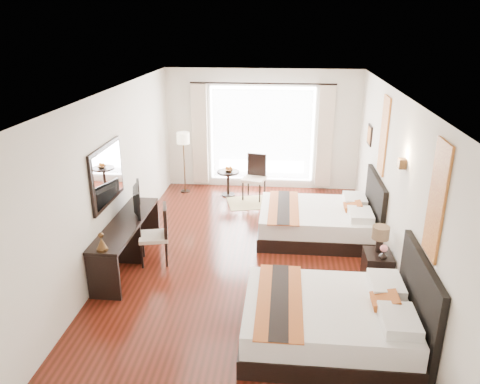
# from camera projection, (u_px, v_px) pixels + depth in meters

# --- Properties ---
(floor) EXTENTS (4.50, 7.50, 0.01)m
(floor) POSITION_uv_depth(u_px,v_px,m) (249.00, 261.00, 7.91)
(floor) COLOR #38130A
(floor) RESTS_ON ground
(ceiling) EXTENTS (4.50, 7.50, 0.02)m
(ceiling) POSITION_uv_depth(u_px,v_px,m) (250.00, 94.00, 6.93)
(ceiling) COLOR white
(ceiling) RESTS_ON wall_headboard
(wall_headboard) EXTENTS (0.01, 7.50, 2.80)m
(wall_headboard) POSITION_uv_depth(u_px,v_px,m) (394.00, 187.00, 7.21)
(wall_headboard) COLOR silver
(wall_headboard) RESTS_ON floor
(wall_desk) EXTENTS (0.01, 7.50, 2.80)m
(wall_desk) POSITION_uv_depth(u_px,v_px,m) (112.00, 178.00, 7.62)
(wall_desk) COLOR silver
(wall_desk) RESTS_ON floor
(wall_window) EXTENTS (4.50, 0.01, 2.80)m
(wall_window) POSITION_uv_depth(u_px,v_px,m) (262.00, 130.00, 10.91)
(wall_window) COLOR silver
(wall_window) RESTS_ON floor
(wall_entry) EXTENTS (4.50, 0.01, 2.80)m
(wall_entry) POSITION_uv_depth(u_px,v_px,m) (215.00, 328.00, 3.92)
(wall_entry) COLOR silver
(wall_entry) RESTS_ON floor
(window_glass) EXTENTS (2.40, 0.02, 2.20)m
(window_glass) POSITION_uv_depth(u_px,v_px,m) (262.00, 134.00, 10.93)
(window_glass) COLOR white
(window_glass) RESTS_ON wall_window
(sheer_curtain) EXTENTS (2.30, 0.02, 2.10)m
(sheer_curtain) POSITION_uv_depth(u_px,v_px,m) (262.00, 135.00, 10.88)
(sheer_curtain) COLOR white
(sheer_curtain) RESTS_ON wall_window
(drape_left) EXTENTS (0.35, 0.14, 2.35)m
(drape_left) POSITION_uv_depth(u_px,v_px,m) (200.00, 135.00, 10.98)
(drape_left) COLOR #C4AE98
(drape_left) RESTS_ON floor
(drape_right) EXTENTS (0.35, 0.14, 2.35)m
(drape_right) POSITION_uv_depth(u_px,v_px,m) (325.00, 138.00, 10.71)
(drape_right) COLOR #C4AE98
(drape_right) RESTS_ON floor
(art_panel_near) EXTENTS (0.03, 0.50, 1.35)m
(art_panel_near) POSITION_uv_depth(u_px,v_px,m) (437.00, 201.00, 5.17)
(art_panel_near) COLOR maroon
(art_panel_near) RESTS_ON wall_headboard
(art_panel_far) EXTENTS (0.03, 0.50, 1.35)m
(art_panel_far) POSITION_uv_depth(u_px,v_px,m) (384.00, 136.00, 8.03)
(art_panel_far) COLOR maroon
(art_panel_far) RESTS_ON wall_headboard
(wall_sconce) EXTENTS (0.10, 0.14, 0.14)m
(wall_sconce) POSITION_uv_depth(u_px,v_px,m) (402.00, 164.00, 6.59)
(wall_sconce) COLOR #452E18
(wall_sconce) RESTS_ON wall_headboard
(mirror_frame) EXTENTS (0.04, 1.25, 0.95)m
(mirror_frame) POSITION_uv_depth(u_px,v_px,m) (107.00, 175.00, 7.30)
(mirror_frame) COLOR black
(mirror_frame) RESTS_ON wall_desk
(mirror_glass) EXTENTS (0.01, 1.12, 0.82)m
(mirror_glass) POSITION_uv_depth(u_px,v_px,m) (108.00, 175.00, 7.30)
(mirror_glass) COLOR white
(mirror_glass) RESTS_ON mirror_frame
(bed_near) EXTENTS (2.16, 1.69, 1.22)m
(bed_near) POSITION_uv_depth(u_px,v_px,m) (334.00, 320.00, 5.83)
(bed_near) COLOR black
(bed_near) RESTS_ON floor
(bed_far) EXTENTS (2.13, 1.66, 1.20)m
(bed_far) POSITION_uv_depth(u_px,v_px,m) (320.00, 221.00, 8.69)
(bed_far) COLOR black
(bed_far) RESTS_ON floor
(nightstand) EXTENTS (0.41, 0.50, 0.49)m
(nightstand) POSITION_uv_depth(u_px,v_px,m) (377.00, 268.00, 7.19)
(nightstand) COLOR black
(nightstand) RESTS_ON floor
(table_lamp) EXTENTS (0.26, 0.26, 0.41)m
(table_lamp) POSITION_uv_depth(u_px,v_px,m) (381.00, 235.00, 7.05)
(table_lamp) COLOR black
(table_lamp) RESTS_ON nightstand
(vase) EXTENTS (0.15, 0.15, 0.13)m
(vase) POSITION_uv_depth(u_px,v_px,m) (383.00, 255.00, 6.90)
(vase) COLOR black
(vase) RESTS_ON nightstand
(console_desk) EXTENTS (0.50, 2.20, 0.76)m
(console_desk) POSITION_uv_depth(u_px,v_px,m) (127.00, 243.00, 7.69)
(console_desk) COLOR black
(console_desk) RESTS_ON floor
(television) EXTENTS (0.35, 0.80, 0.47)m
(television) POSITION_uv_depth(u_px,v_px,m) (133.00, 199.00, 7.86)
(television) COLOR black
(television) RESTS_ON console_desk
(bronze_figurine) EXTENTS (0.19, 0.19, 0.24)m
(bronze_figurine) POSITION_uv_depth(u_px,v_px,m) (102.00, 243.00, 6.58)
(bronze_figurine) COLOR #452E18
(bronze_figurine) RESTS_ON console_desk
(desk_chair) EXTENTS (0.56, 0.56, 1.00)m
(desk_chair) POSITION_uv_depth(u_px,v_px,m) (156.00, 245.00, 7.77)
(desk_chair) COLOR beige
(desk_chair) RESTS_ON floor
(floor_lamp) EXTENTS (0.29, 0.29, 1.43)m
(floor_lamp) POSITION_uv_depth(u_px,v_px,m) (183.00, 142.00, 10.62)
(floor_lamp) COLOR black
(floor_lamp) RESTS_ON floor
(side_table) EXTENTS (0.51, 0.51, 0.58)m
(side_table) POSITION_uv_depth(u_px,v_px,m) (228.00, 183.00, 10.73)
(side_table) COLOR black
(side_table) RESTS_ON floor
(fruit_bowl) EXTENTS (0.23, 0.23, 0.05)m
(fruit_bowl) POSITION_uv_depth(u_px,v_px,m) (229.00, 171.00, 10.58)
(fruit_bowl) COLOR #4D311B
(fruit_bowl) RESTS_ON side_table
(window_chair) EXTENTS (0.56, 0.56, 1.01)m
(window_chair) POSITION_uv_depth(u_px,v_px,m) (254.00, 186.00, 10.54)
(window_chair) COLOR beige
(window_chair) RESTS_ON floor
(jute_rug) EXTENTS (1.39, 1.10, 0.01)m
(jute_rug) POSITION_uv_depth(u_px,v_px,m) (256.00, 202.00, 10.39)
(jute_rug) COLOR tan
(jute_rug) RESTS_ON floor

